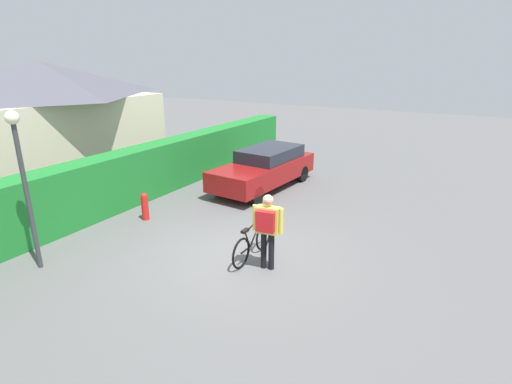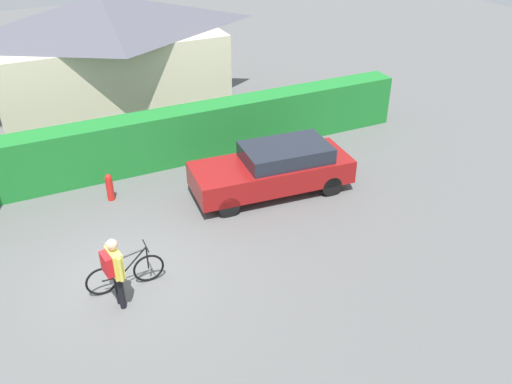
% 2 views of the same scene
% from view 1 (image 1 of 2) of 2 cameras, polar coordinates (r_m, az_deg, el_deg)
% --- Properties ---
extents(ground_plane, '(60.00, 60.00, 0.00)m').
position_cam_1_polar(ground_plane, '(9.56, -1.99, -9.24)').
color(ground_plane, '#585858').
extents(hedge_row, '(21.88, 0.90, 1.70)m').
position_cam_1_polar(hedge_row, '(12.48, -22.42, 0.33)').
color(hedge_row, '#1D762B').
rests_on(hedge_row, ground).
extents(house_distant, '(8.25, 4.79, 4.37)m').
position_cam_1_polar(house_distant, '(17.28, -27.62, 9.10)').
color(house_distant, beige).
rests_on(house_distant, ground).
extents(parked_car_near, '(4.65, 2.09, 1.41)m').
position_cam_1_polar(parked_car_near, '(14.29, 1.27, 3.54)').
color(parked_car_near, maroon).
rests_on(parked_car_near, ground).
extents(bicycle, '(1.76, 0.50, 0.99)m').
position_cam_1_polar(bicycle, '(9.34, -0.46, -7.24)').
color(bicycle, black).
rests_on(bicycle, ground).
extents(person_rider, '(0.41, 0.68, 1.73)m').
position_cam_1_polar(person_rider, '(8.60, 1.62, -4.72)').
color(person_rider, black).
rests_on(person_rider, ground).
extents(street_lamp, '(0.28, 0.28, 3.48)m').
position_cam_1_polar(street_lamp, '(9.57, -30.45, 3.01)').
color(street_lamp, '#38383D').
rests_on(street_lamp, ground).
extents(fire_hydrant, '(0.20, 0.20, 0.81)m').
position_cam_1_polar(fire_hydrant, '(11.94, -15.58, -1.95)').
color(fire_hydrant, red).
rests_on(fire_hydrant, ground).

